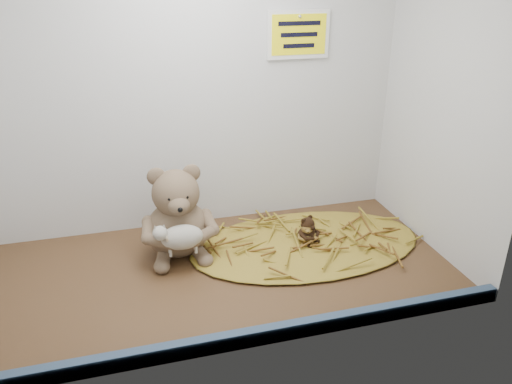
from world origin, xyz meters
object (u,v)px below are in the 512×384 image
object	(u,v)px
toy_lamb	(182,237)
mini_teddy_brown	(307,229)
mini_teddy_tan	(307,231)
main_teddy	(177,211)

from	to	relation	value
toy_lamb	mini_teddy_brown	xyz separation A→B (cm)	(35.26, 3.67, -4.39)
mini_teddy_tan	mini_teddy_brown	size ratio (longest dim) A/B	0.86
toy_lamb	mini_teddy_brown	size ratio (longest dim) A/B	1.76
toy_lamb	mini_teddy_brown	bearing A→B (deg)	5.94
mini_teddy_tan	mini_teddy_brown	world-z (taller)	mini_teddy_brown
main_teddy	toy_lamb	world-z (taller)	main_teddy
toy_lamb	mini_teddy_tan	world-z (taller)	toy_lamb
mini_teddy_brown	main_teddy	bearing A→B (deg)	141.22
mini_teddy_tan	mini_teddy_brown	bearing A→B (deg)	87.39
main_teddy	mini_teddy_tan	xyz separation A→B (cm)	(35.13, -5.89, -8.00)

